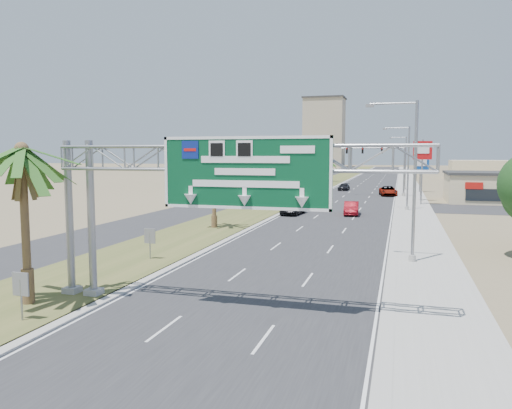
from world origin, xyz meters
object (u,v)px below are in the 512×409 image
object	(u,v)px
palm_near	(22,150)
car_mid_lane	(351,208)
pole_sign_blue	(422,164)
car_far	(344,187)
pole_sign_red_near	(422,154)
car_left_lane	(293,207)
pole_sign_red_far	(421,152)
sign_gantry	(213,171)
car_right_lane	(388,191)
signal_mast	(391,166)

from	to	relation	value
palm_near	car_mid_lane	world-z (taller)	palm_near
pole_sign_blue	palm_near	bearing A→B (deg)	-108.16
car_far	pole_sign_red_near	size ratio (longest dim) A/B	0.51
car_left_lane	pole_sign_red_far	bearing A→B (deg)	74.67
car_left_lane	car_far	xyz separation A→B (m)	(1.39, 38.73, -0.19)
car_left_lane	pole_sign_red_far	world-z (taller)	pole_sign_red_far
sign_gantry	pole_sign_blue	size ratio (longest dim) A/B	2.31
car_mid_lane	pole_sign_red_near	distance (m)	16.64
pole_sign_red_far	pole_sign_blue	bearing A→B (deg)	-91.37
car_mid_lane	car_right_lane	xyz separation A→B (m)	(3.30, 27.39, 0.03)
car_right_lane	car_far	distance (m)	12.87
signal_mast	car_mid_lane	size ratio (longest dim) A/B	2.29
pole_sign_red_near	pole_sign_blue	xyz separation A→B (m)	(0.19, 5.98, -1.47)
car_left_lane	pole_sign_red_far	size ratio (longest dim) A/B	0.55
signal_mast	pole_sign_blue	size ratio (longest dim) A/B	1.42
pole_sign_red_near	pole_sign_red_far	world-z (taller)	pole_sign_red_far
car_right_lane	pole_sign_blue	world-z (taller)	pole_sign_blue
car_far	pole_sign_blue	size ratio (longest dim) A/B	0.60
pole_sign_blue	pole_sign_red_far	xyz separation A→B (m)	(0.41, 17.12, 1.75)
sign_gantry	signal_mast	distance (m)	62.37
signal_mast	pole_sign_blue	world-z (taller)	signal_mast
signal_mast	pole_sign_red_near	world-z (taller)	pole_sign_red_near
pole_sign_red_near	sign_gantry	bearing A→B (deg)	-101.94
pole_sign_red_near	pole_sign_blue	bearing A→B (deg)	88.18
car_left_lane	pole_sign_blue	bearing A→B (deg)	61.32
car_far	pole_sign_red_near	xyz separation A→B (m)	(12.73, -23.94, 6.13)
sign_gantry	palm_near	size ratio (longest dim) A/B	2.01
car_left_lane	pole_sign_blue	distance (m)	25.61
car_mid_lane	pole_sign_red_far	xyz separation A→B (m)	(8.44, 36.47, 6.31)
car_left_lane	pole_sign_red_far	distance (m)	41.12
pole_sign_red_near	pole_sign_red_far	distance (m)	23.11
sign_gantry	car_left_lane	size ratio (longest dim) A/B	3.44
palm_near	pole_sign_red_near	distance (m)	54.39
palm_near	car_left_lane	bearing A→B (deg)	83.07
car_mid_lane	pole_sign_red_far	bearing A→B (deg)	72.82
car_right_lane	car_far	size ratio (longest dim) A/B	1.27
pole_sign_red_near	pole_sign_red_far	xyz separation A→B (m)	(0.60, 23.10, 0.28)
car_left_lane	car_mid_lane	xyz separation A→B (m)	(6.28, 1.41, -0.09)
car_far	pole_sign_red_far	bearing A→B (deg)	-0.86
pole_sign_blue	car_mid_lane	bearing A→B (deg)	-112.54
signal_mast	car_mid_lane	distance (m)	26.78
palm_near	pole_sign_blue	xyz separation A→B (m)	(18.73, 57.12, -1.63)
car_mid_lane	pole_sign_blue	xyz separation A→B (m)	(8.03, 19.36, 4.56)
pole_sign_blue	pole_sign_red_far	distance (m)	17.21
car_far	pole_sign_blue	xyz separation A→B (m)	(12.92, -17.96, 4.66)
palm_near	car_right_lane	world-z (taller)	palm_near
car_left_lane	pole_sign_red_near	world-z (taller)	pole_sign_red_near
sign_gantry	car_right_lane	world-z (taller)	sign_gantry
signal_mast	pole_sign_red_far	bearing A→B (deg)	65.07
sign_gantry	car_right_lane	distance (m)	63.72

